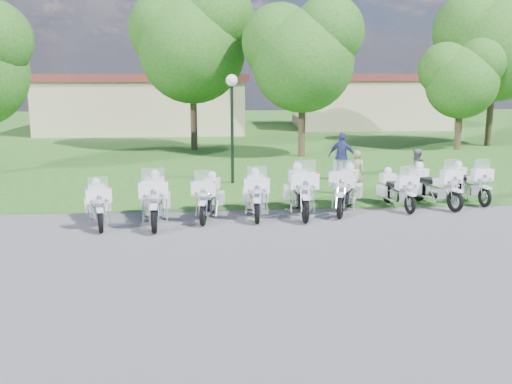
{
  "coord_description": "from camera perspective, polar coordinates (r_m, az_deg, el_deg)",
  "views": [
    {
      "loc": [
        -1.16,
        -14.12,
        4.16
      ],
      "look_at": [
        0.01,
        1.2,
        0.95
      ],
      "focal_mm": 40.0,
      "sensor_mm": 36.0,
      "label": 1
    }
  ],
  "objects": [
    {
      "name": "motorcycle_3",
      "position": [
        16.89,
        0.0,
        -0.12
      ],
      "size": [
        0.84,
        2.4,
        1.61
      ],
      "rotation": [
        0.0,
        0.0,
        3.1
      ],
      "color": "black",
      "rests_on": "ground"
    },
    {
      "name": "motorcycle_5",
      "position": [
        17.67,
        8.98,
        0.39
      ],
      "size": [
        1.4,
        2.4,
        1.7
      ],
      "rotation": [
        0.0,
        0.0,
        2.77
      ],
      "color": "black",
      "rests_on": "ground"
    },
    {
      "name": "bystander_a",
      "position": [
        19.85,
        10.02,
        1.85
      ],
      "size": [
        0.69,
        0.62,
        1.59
      ],
      "primitive_type": "imported",
      "rotation": [
        0.0,
        0.0,
        2.59
      ],
      "color": "#8D8E60",
      "rests_on": "ground"
    },
    {
      "name": "motorcycle_4",
      "position": [
        17.1,
        4.47,
        0.23
      ],
      "size": [
        0.88,
        2.64,
        1.77
      ],
      "rotation": [
        0.0,
        0.0,
        3.12
      ],
      "color": "black",
      "rests_on": "ground"
    },
    {
      "name": "bystander_b",
      "position": [
        20.97,
        15.65,
        2.07
      ],
      "size": [
        0.86,
        0.73,
        1.55
      ],
      "primitive_type": "imported",
      "rotation": [
        0.0,
        0.0,
        -2.93
      ],
      "color": "gray",
      "rests_on": "ground"
    },
    {
      "name": "tree_3",
      "position": [
        33.43,
        19.84,
        10.87
      ],
      "size": [
        4.55,
        3.89,
        6.07
      ],
      "color": "#38281C",
      "rests_on": "ground"
    },
    {
      "name": "motorcycle_8",
      "position": [
        20.12,
        20.51,
        0.95
      ],
      "size": [
        0.91,
        2.25,
        1.51
      ],
      "rotation": [
        0.0,
        0.0,
        3.27
      ],
      "color": "black",
      "rests_on": "ground"
    },
    {
      "name": "lamp_post",
      "position": [
        21.63,
        -2.42,
        9.02
      ],
      "size": [
        0.44,
        0.44,
        4.12
      ],
      "color": "black",
      "rests_on": "ground"
    },
    {
      "name": "motorcycle_1",
      "position": [
        16.22,
        -10.07,
        -0.64
      ],
      "size": [
        0.92,
        2.56,
        1.72
      ],
      "rotation": [
        0.0,
        0.0,
        3.21
      ],
      "color": "black",
      "rests_on": "ground"
    },
    {
      "name": "building_west",
      "position": [
        42.45,
        -11.02,
        8.76
      ],
      "size": [
        14.56,
        8.32,
        4.1
      ],
      "color": "#C3B28C",
      "rests_on": "ground"
    },
    {
      "name": "motorcycle_7",
      "position": [
        19.05,
        17.36,
        0.69
      ],
      "size": [
        1.26,
        2.29,
        1.59
      ],
      "rotation": [
        0.0,
        0.0,
        3.47
      ],
      "color": "black",
      "rests_on": "ground"
    },
    {
      "name": "building_east",
      "position": [
        45.82,
        11.19,
        8.96
      ],
      "size": [
        11.44,
        7.28,
        4.1
      ],
      "color": "#C3B28C",
      "rests_on": "ground"
    },
    {
      "name": "motorcycle_0",
      "position": [
        16.46,
        -15.51,
        -1.07
      ],
      "size": [
        1.05,
        2.16,
        1.48
      ],
      "rotation": [
        0.0,
        0.0,
        3.38
      ],
      "color": "black",
      "rests_on": "ground"
    },
    {
      "name": "motorcycle_6",
      "position": [
        18.45,
        13.91,
        0.33
      ],
      "size": [
        0.9,
        2.14,
        1.44
      ],
      "rotation": [
        0.0,
        0.0,
        3.29
      ],
      "color": "black",
      "rests_on": "ground"
    },
    {
      "name": "motorcycle_2",
      "position": [
        16.69,
        -4.78,
        -0.41
      ],
      "size": [
        0.97,
        2.28,
        1.54
      ],
      "rotation": [
        0.0,
        0.0,
        2.99
      ],
      "color": "black",
      "rests_on": "ground"
    },
    {
      "name": "bystander_c",
      "position": [
        22.69,
        8.59,
        3.51
      ],
      "size": [
        1.19,
        0.95,
        1.89
      ],
      "primitive_type": "imported",
      "rotation": [
        0.0,
        0.0,
        2.62
      ],
      "color": "navy",
      "rests_on": "ground"
    },
    {
      "name": "ground",
      "position": [
        14.77,
        0.33,
        -4.56
      ],
      "size": [
        100.0,
        100.0,
        0.0
      ],
      "primitive_type": "plane",
      "color": "#545459",
      "rests_on": "ground"
    },
    {
      "name": "tree_1",
      "position": [
        31.81,
        -6.51,
        14.94
      ],
      "size": [
        6.74,
        5.75,
        8.98
      ],
      "color": "#38281C",
      "rests_on": "ground"
    },
    {
      "name": "tree_2",
      "position": [
        28.95,
        4.61,
        13.84
      ],
      "size": [
        5.91,
        5.04,
        7.88
      ],
      "color": "#38281C",
      "rests_on": "ground"
    },
    {
      "name": "tree_4",
      "position": [
        35.91,
        22.77,
        13.83
      ],
      "size": [
        6.78,
        5.79,
        9.05
      ],
      "color": "#38281C",
      "rests_on": "ground"
    },
    {
      "name": "grass_lawn",
      "position": [
        41.35,
        -2.73,
        6.02
      ],
      "size": [
        100.0,
        48.0,
        0.01
      ],
      "primitive_type": "cube",
      "color": "#28581B",
      "rests_on": "ground"
    }
  ]
}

